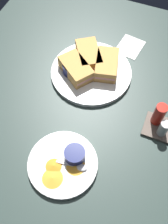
{
  "coord_description": "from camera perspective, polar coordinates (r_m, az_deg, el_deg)",
  "views": [
    {
      "loc": [
        48.01,
        14.84,
        76.2
      ],
      "look_at": [
        8.3,
        -1.15,
        3.0
      ],
      "focal_mm": 41.87,
      "sensor_mm": 36.0,
      "label": 1
    }
  ],
  "objects": [
    {
      "name": "ground_plane",
      "position": [
        0.93,
        2.59,
        2.48
      ],
      "size": [
        110.0,
        110.0,
        3.0
      ],
      "primitive_type": "cube",
      "color": "#283833"
    },
    {
      "name": "condiment_caddy",
      "position": [
        0.86,
        16.16,
        -2.06
      ],
      "size": [
        9.0,
        9.0,
        9.5
      ],
      "color": "brown",
      "rests_on": "ground_plane"
    },
    {
      "name": "spoon_by_dark_ramekin",
      "position": [
        0.95,
        1.07,
        8.65
      ],
      "size": [
        3.69,
        9.93,
        0.8
      ],
      "color": "silver",
      "rests_on": "plate_sandwich_main"
    },
    {
      "name": "paper_napkin_folded",
      "position": [
        1.08,
        10.01,
        13.9
      ],
      "size": [
        12.17,
        10.48,
        0.4
      ],
      "primitive_type": "cube",
      "rotation": [
        0.0,
        0.0,
        -0.14
      ],
      "color": "white",
      "rests_on": "ground_plane"
    },
    {
      "name": "ramekin_dark_sauce",
      "position": [
        0.95,
        -2.44,
        9.73
      ],
      "size": [
        7.48,
        7.48,
        3.93
      ],
      "color": "#0C144C",
      "rests_on": "plate_sandwich_main"
    },
    {
      "name": "spoon_by_gravy_ramekin",
      "position": [
        0.78,
        -1.44,
        -11.8
      ],
      "size": [
        2.62,
        9.96,
        0.8
      ],
      "color": "silver",
      "rests_on": "plate_chips_companion"
    },
    {
      "name": "plate_chips_companion",
      "position": [
        0.8,
        -4.64,
        -11.2
      ],
      "size": [
        21.04,
        21.04,
        1.6
      ],
      "primitive_type": "cylinder",
      "color": "silver",
      "rests_on": "ground_plane"
    },
    {
      "name": "sandwich_half_far",
      "position": [
        0.98,
        1.02,
        12.34
      ],
      "size": [
        15.03,
        13.53,
        4.8
      ],
      "color": "tan",
      "rests_on": "plate_sandwich_main"
    },
    {
      "name": "plantain_chip_scatter",
      "position": [
        0.78,
        -5.09,
        -12.68
      ],
      "size": [
        12.83,
        12.74,
        0.6
      ],
      "color": "gold",
      "rests_on": "plate_chips_companion"
    },
    {
      "name": "plate_sandwich_main",
      "position": [
        0.97,
        1.58,
        8.66
      ],
      "size": [
        29.42,
        29.42,
        1.6
      ],
      "primitive_type": "cylinder",
      "color": "silver",
      "rests_on": "ground_plane"
    },
    {
      "name": "sandwich_half_extra",
      "position": [
        0.94,
        -1.77,
        9.44
      ],
      "size": [
        13.82,
        14.98,
        4.8
      ],
      "color": "tan",
      "rests_on": "plate_sandwich_main"
    },
    {
      "name": "sandwich_half_near",
      "position": [
        0.95,
        4.98,
        10.28
      ],
      "size": [
        14.53,
        10.45,
        4.8
      ],
      "color": "tan",
      "rests_on": "plate_sandwich_main"
    },
    {
      "name": "ramekin_light_gravy",
      "position": [
        0.78,
        -2.04,
        -9.24
      ],
      "size": [
        6.25,
        6.25,
        3.47
      ],
      "color": "#0C144C",
      "rests_on": "plate_chips_companion"
    }
  ]
}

